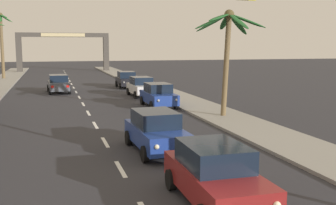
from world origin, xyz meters
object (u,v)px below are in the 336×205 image
at_px(sedan_oncoming_far, 58,84).
at_px(sedan_lead_at_stop_bar, 215,174).
at_px(palm_right_second, 228,36).
at_px(traffic_signal_mast, 326,6).
at_px(sedan_parked_mid_kerb, 127,79).
at_px(sedan_third_in_queue, 156,131).
at_px(sedan_parked_far_kerb, 158,95).
at_px(town_gateway_arch, 64,46).
at_px(palm_left_farthest, 1,34).
at_px(sedan_parked_nearest_kerb, 141,87).

bearing_deg(sedan_oncoming_far, sedan_lead_at_stop_bar, -82.96).
bearing_deg(palm_right_second, traffic_signal_mast, -107.84).
relative_size(sedan_oncoming_far, sedan_parked_mid_kerb, 1.01).
bearing_deg(sedan_third_in_queue, traffic_signal_mast, -82.24).
bearing_deg(sedan_parked_far_kerb, palm_right_second, -61.42).
relative_size(sedan_lead_at_stop_bar, sedan_third_in_queue, 0.99).
bearing_deg(traffic_signal_mast, sedan_third_in_queue, 97.76).
bearing_deg(sedan_lead_at_stop_bar, sedan_third_in_queue, 91.29).
bearing_deg(sedan_parked_mid_kerb, town_gateway_arch, 100.54).
distance_m(palm_left_farthest, town_gateway_arch, 16.03).
distance_m(sedan_lead_at_stop_bar, sedan_parked_nearest_kerb, 24.27).
height_order(sedan_lead_at_stop_bar, town_gateway_arch, town_gateway_arch).
bearing_deg(sedan_parked_nearest_kerb, palm_left_farthest, 120.74).
xyz_separation_m(sedan_oncoming_far, sedan_parked_nearest_kerb, (6.83, -4.82, 0.00)).
height_order(sedan_lead_at_stop_bar, sedan_parked_mid_kerb, same).
relative_size(sedan_lead_at_stop_bar, palm_left_farthest, 0.52).
xyz_separation_m(sedan_lead_at_stop_bar, sedan_oncoming_far, (-3.57, 28.87, 0.00)).
distance_m(traffic_signal_mast, sedan_parked_mid_kerb, 34.92).
xyz_separation_m(sedan_parked_mid_kerb, sedan_parked_far_kerb, (-0.23, -13.83, 0.00)).
height_order(sedan_parked_nearest_kerb, sedan_parked_mid_kerb, same).
bearing_deg(sedan_parked_far_kerb, palm_left_farthest, 114.73).
relative_size(traffic_signal_mast, palm_right_second, 1.59).
bearing_deg(palm_right_second, sedan_third_in_queue, -133.41).
xyz_separation_m(sedan_oncoming_far, palm_left_farthest, (-6.55, 17.67, 4.94)).
bearing_deg(palm_left_farthest, sedan_parked_nearest_kerb, -59.26).
distance_m(sedan_parked_nearest_kerb, town_gateway_arch, 36.74).
bearing_deg(sedan_parked_nearest_kerb, sedan_parked_far_kerb, -91.29).
height_order(sedan_parked_mid_kerb, town_gateway_arch, town_gateway_arch).
height_order(traffic_signal_mast, sedan_lead_at_stop_bar, traffic_signal_mast).
relative_size(sedan_third_in_queue, palm_left_farthest, 0.53).
bearing_deg(sedan_parked_nearest_kerb, sedan_lead_at_stop_bar, -97.72).
bearing_deg(town_gateway_arch, sedan_third_in_queue, -88.06).
bearing_deg(palm_right_second, town_gateway_arch, 99.51).
bearing_deg(palm_left_farthest, town_gateway_arch, 59.33).
relative_size(traffic_signal_mast, sedan_lead_at_stop_bar, 2.31).
bearing_deg(traffic_signal_mast, palm_right_second, 72.16).
height_order(sedan_third_in_queue, town_gateway_arch, town_gateway_arch).
distance_m(traffic_signal_mast, sedan_parked_far_kerb, 21.28).
xyz_separation_m(traffic_signal_mast, sedan_parked_mid_kerb, (2.27, 34.58, -4.29)).
height_order(sedan_parked_nearest_kerb, palm_left_farthest, palm_left_farthest).
height_order(sedan_oncoming_far, town_gateway_arch, town_gateway_arch).
bearing_deg(traffic_signal_mast, sedan_oncoming_far, 98.31).
height_order(sedan_lead_at_stop_bar, sedan_oncoming_far, same).
relative_size(sedan_oncoming_far, palm_right_second, 0.70).
distance_m(sedan_oncoming_far, sedan_parked_nearest_kerb, 8.36).
height_order(sedan_parked_nearest_kerb, palm_right_second, palm_right_second).
bearing_deg(sedan_parked_mid_kerb, palm_right_second, -82.04).
height_order(sedan_lead_at_stop_bar, sedan_parked_nearest_kerb, same).
distance_m(sedan_third_in_queue, sedan_parked_mid_kerb, 25.93).
bearing_deg(sedan_lead_at_stop_bar, sedan_parked_nearest_kerb, 82.28).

